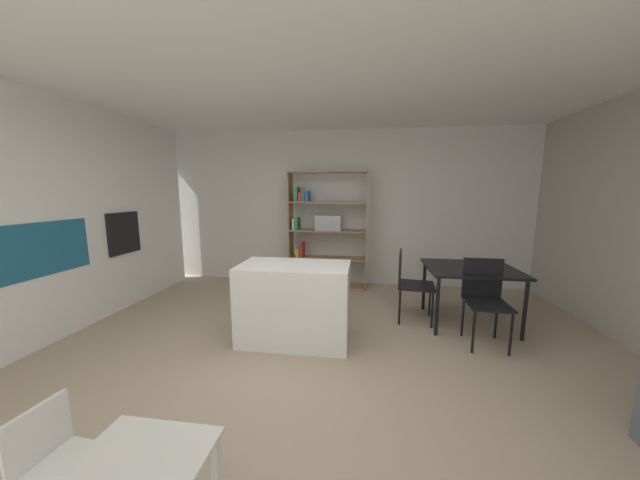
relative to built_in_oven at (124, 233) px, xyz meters
name	(u,v)px	position (x,y,z in m)	size (l,w,h in m)	color
ground_plane	(297,367)	(2.79, -1.23, -1.10)	(9.71, 9.71, 0.00)	tan
ceiling_slab	(293,57)	(2.79, -1.23, 1.69)	(7.06, 5.94, 0.06)	white
back_partition	(331,208)	(2.79, 1.71, 0.28)	(7.06, 0.06, 2.76)	silver
tall_cabinet_run_left	(1,221)	(-0.35, -1.23, 0.28)	(0.65, 5.36, 2.76)	white
cabinet_niche_splashback	(46,249)	(-0.02, -1.09, -0.03)	(0.01, 1.01, 0.58)	#1E6084
built_in_oven	(124,233)	(0.00, 0.00, 0.00)	(0.06, 0.56, 0.59)	black
kitchen_island	(295,303)	(2.65, -0.68, -0.66)	(1.22, 0.67, 0.89)	white
open_bookshelf	(322,229)	(2.69, 1.40, -0.07)	(1.36, 0.36, 2.02)	#997551
child_table	(145,468)	(2.39, -2.78, -0.73)	(0.61, 0.44, 0.45)	silver
child_chair_left	(55,459)	(1.89, -2.78, -0.75)	(0.34, 0.34, 0.62)	silver
dining_table	(470,273)	(4.75, 0.08, -0.43)	(1.07, 0.94, 0.74)	black
dining_chair_near	(485,294)	(4.76, -0.41, -0.54)	(0.43, 0.47, 0.94)	black
dining_chair_island_side	(409,279)	(4.00, 0.09, -0.55)	(0.51, 0.51, 0.91)	black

